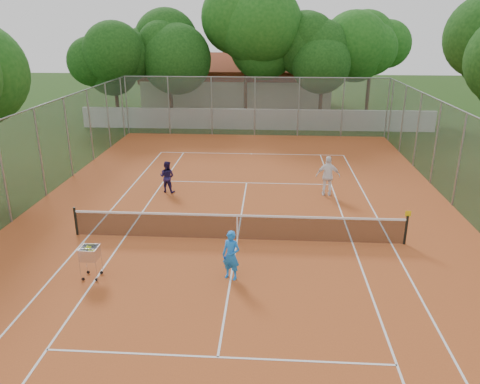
# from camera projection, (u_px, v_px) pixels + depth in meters

# --- Properties ---
(ground) EXTENTS (120.00, 120.00, 0.00)m
(ground) POSITION_uv_depth(u_px,v_px,m) (237.00, 240.00, 16.93)
(ground) COLOR #18330D
(ground) RESTS_ON ground
(court_pad) EXTENTS (18.00, 34.00, 0.02)m
(court_pad) POSITION_uv_depth(u_px,v_px,m) (237.00, 239.00, 16.93)
(court_pad) COLOR #B25122
(court_pad) RESTS_ON ground
(court_lines) EXTENTS (10.98, 23.78, 0.01)m
(court_lines) POSITION_uv_depth(u_px,v_px,m) (237.00, 239.00, 16.93)
(court_lines) COLOR white
(court_lines) RESTS_ON court_pad
(tennis_net) EXTENTS (11.88, 0.10, 0.98)m
(tennis_net) POSITION_uv_depth(u_px,v_px,m) (237.00, 227.00, 16.76)
(tennis_net) COLOR black
(tennis_net) RESTS_ON court_pad
(perimeter_fence) EXTENTS (18.00, 34.00, 4.00)m
(perimeter_fence) POSITION_uv_depth(u_px,v_px,m) (237.00, 188.00, 16.26)
(perimeter_fence) COLOR slate
(perimeter_fence) RESTS_ON ground
(boundary_wall) EXTENTS (26.00, 0.30, 1.50)m
(boundary_wall) POSITION_uv_depth(u_px,v_px,m) (256.00, 119.00, 34.52)
(boundary_wall) COLOR silver
(boundary_wall) RESTS_ON ground
(clubhouse) EXTENTS (16.40, 9.00, 4.40)m
(clubhouse) POSITION_uv_depth(u_px,v_px,m) (238.00, 83.00, 43.55)
(clubhouse) COLOR beige
(clubhouse) RESTS_ON ground
(tropical_trees) EXTENTS (29.00, 19.00, 10.00)m
(tropical_trees) POSITION_uv_depth(u_px,v_px,m) (258.00, 57.00, 35.91)
(tropical_trees) COLOR #10380E
(tropical_trees) RESTS_ON ground
(player_near) EXTENTS (0.66, 0.56, 1.56)m
(player_near) POSITION_uv_depth(u_px,v_px,m) (231.00, 255.00, 14.07)
(player_near) COLOR #1B7AEA
(player_near) RESTS_ON court_pad
(player_far_left) EXTENTS (0.83, 0.71, 1.47)m
(player_far_left) POSITION_uv_depth(u_px,v_px,m) (167.00, 177.00, 21.48)
(player_far_left) COLOR #211849
(player_far_left) RESTS_ON court_pad
(player_far_right) EXTENTS (1.10, 0.50, 1.83)m
(player_far_right) POSITION_uv_depth(u_px,v_px,m) (328.00, 176.00, 20.99)
(player_far_right) COLOR white
(player_far_right) RESTS_ON court_pad
(ball_hopper) EXTENTS (0.62, 0.62, 1.13)m
(ball_hopper) POSITION_uv_depth(u_px,v_px,m) (91.00, 261.00, 14.17)
(ball_hopper) COLOR silver
(ball_hopper) RESTS_ON court_pad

